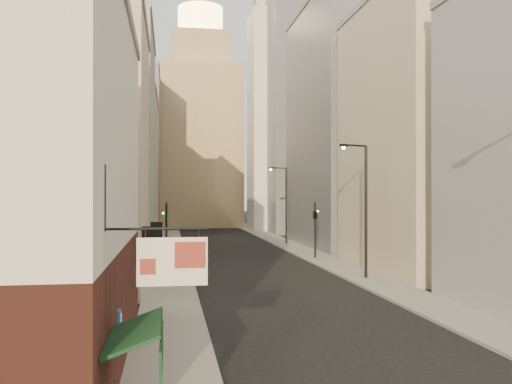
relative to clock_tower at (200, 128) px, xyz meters
name	(u,v)px	position (x,y,z in m)	size (l,w,h in m)	color
sidewalk_left	(169,244)	(-5.50, -37.00, -17.56)	(3.00, 140.00, 0.15)	gray
sidewalk_right	(282,242)	(7.50, -37.00, -17.56)	(3.00, 140.00, 0.15)	gray
near_building_left	(29,184)	(-9.99, -83.00, -11.61)	(8.30, 23.04, 12.30)	#51251E
left_bldg_beige	(79,156)	(-11.00, -66.00, -9.63)	(8.00, 12.00, 16.00)	tan
left_bldg_grey	(107,146)	(-11.00, -50.00, -7.63)	(8.00, 16.00, 20.00)	gray
left_bldg_tan	(123,171)	(-11.00, -32.00, -9.13)	(8.00, 18.00, 17.00)	tan
left_bldg_wingrid	(133,154)	(-11.00, -12.00, -5.63)	(8.00, 20.00, 24.00)	gray
right_bldg_beige	(421,136)	(13.00, -62.00, -7.63)	(8.00, 16.00, 20.00)	tan
right_bldg_wingrid	(341,127)	(13.00, -42.00, -4.63)	(8.00, 20.00, 26.00)	gray
highrise	(325,69)	(19.00, -14.00, 8.02)	(21.00, 23.00, 51.20)	gray
clock_tower	(200,128)	(0.00, 0.00, 0.00)	(14.00, 14.00, 44.90)	tan
white_tower	(275,112)	(11.00, -14.00, 0.97)	(8.00, 8.00, 41.50)	silver
streetlamp_mid	(363,203)	(7.16, -65.90, -12.52)	(2.18, 1.14, 8.95)	black
streetlamp_far	(284,201)	(7.31, -39.18, -12.67)	(2.23, 0.77, 8.70)	black
traffic_light_left	(166,222)	(-5.77, -56.87, -14.15)	(0.53, 0.41, 5.00)	black
traffic_light_right	(315,215)	(7.06, -53.71, -13.75)	(0.64, 0.62, 5.00)	black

